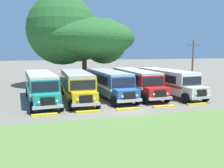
{
  "coord_description": "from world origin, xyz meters",
  "views": [
    {
      "loc": [
        -7.08,
        -20.11,
        5.07
      ],
      "look_at": [
        0.0,
        4.22,
        1.6
      ],
      "focal_mm": 39.7,
      "sensor_mm": 36.0,
      "label": 1
    }
  ],
  "objects_px": {
    "broad_shade_tree": "(80,36)",
    "parked_bus_slot_0": "(41,85)",
    "parked_bus_slot_1": "(77,84)",
    "utility_pole": "(193,65)",
    "parked_bus_slot_4": "(167,81)",
    "parked_bus_slot_2": "(109,82)",
    "parked_bus_slot_3": "(136,81)"
  },
  "relations": [
    {
      "from": "parked_bus_slot_1",
      "to": "utility_pole",
      "type": "xyz_separation_m",
      "value": [
        13.59,
        -0.29,
        1.77
      ]
    },
    {
      "from": "broad_shade_tree",
      "to": "utility_pole",
      "type": "height_order",
      "value": "broad_shade_tree"
    },
    {
      "from": "broad_shade_tree",
      "to": "parked_bus_slot_0",
      "type": "bearing_deg",
      "value": -115.83
    },
    {
      "from": "parked_bus_slot_0",
      "to": "parked_bus_slot_4",
      "type": "bearing_deg",
      "value": 84.92
    },
    {
      "from": "parked_bus_slot_2",
      "to": "parked_bus_slot_3",
      "type": "distance_m",
      "value": 3.29
    },
    {
      "from": "parked_bus_slot_0",
      "to": "parked_bus_slot_2",
      "type": "relative_size",
      "value": 1.0
    },
    {
      "from": "parked_bus_slot_3",
      "to": "parked_bus_slot_4",
      "type": "height_order",
      "value": "same"
    },
    {
      "from": "parked_bus_slot_4",
      "to": "broad_shade_tree",
      "type": "xyz_separation_m",
      "value": [
        -8.16,
        12.17,
        5.58
      ]
    },
    {
      "from": "parked_bus_slot_0",
      "to": "broad_shade_tree",
      "type": "relative_size",
      "value": 0.67
    },
    {
      "from": "parked_bus_slot_1",
      "to": "parked_bus_slot_2",
      "type": "xyz_separation_m",
      "value": [
        3.6,
        0.47,
        0.0
      ]
    },
    {
      "from": "parked_bus_slot_1",
      "to": "utility_pole",
      "type": "distance_m",
      "value": 13.71
    },
    {
      "from": "parked_bus_slot_0",
      "to": "broad_shade_tree",
      "type": "height_order",
      "value": "broad_shade_tree"
    },
    {
      "from": "parked_bus_slot_2",
      "to": "utility_pole",
      "type": "xyz_separation_m",
      "value": [
        9.99,
        -0.76,
        1.77
      ]
    },
    {
      "from": "parked_bus_slot_4",
      "to": "broad_shade_tree",
      "type": "relative_size",
      "value": 0.67
    },
    {
      "from": "utility_pole",
      "to": "parked_bus_slot_0",
      "type": "bearing_deg",
      "value": 179.26
    },
    {
      "from": "parked_bus_slot_2",
      "to": "parked_bus_slot_3",
      "type": "xyz_separation_m",
      "value": [
        3.29,
        0.16,
        0.0
      ]
    },
    {
      "from": "utility_pole",
      "to": "broad_shade_tree",
      "type": "bearing_deg",
      "value": 132.61
    },
    {
      "from": "parked_bus_slot_4",
      "to": "utility_pole",
      "type": "bearing_deg",
      "value": 82.33
    },
    {
      "from": "parked_bus_slot_3",
      "to": "parked_bus_slot_0",
      "type": "bearing_deg",
      "value": -87.63
    },
    {
      "from": "parked_bus_slot_1",
      "to": "parked_bus_slot_3",
      "type": "bearing_deg",
      "value": 95.92
    },
    {
      "from": "parked_bus_slot_4",
      "to": "broad_shade_tree",
      "type": "distance_m",
      "value": 15.68
    },
    {
      "from": "parked_bus_slot_3",
      "to": "broad_shade_tree",
      "type": "distance_m",
      "value": 13.51
    },
    {
      "from": "parked_bus_slot_4",
      "to": "parked_bus_slot_3",
      "type": "bearing_deg",
      "value": -107.4
    },
    {
      "from": "parked_bus_slot_3",
      "to": "parked_bus_slot_4",
      "type": "distance_m",
      "value": 3.63
    },
    {
      "from": "parked_bus_slot_0",
      "to": "parked_bus_slot_1",
      "type": "bearing_deg",
      "value": 86.25
    },
    {
      "from": "parked_bus_slot_1",
      "to": "parked_bus_slot_4",
      "type": "xyz_separation_m",
      "value": [
        10.43,
        -0.14,
        0.0
      ]
    },
    {
      "from": "parked_bus_slot_4",
      "to": "parked_bus_slot_1",
      "type": "bearing_deg",
      "value": -95.87
    },
    {
      "from": "parked_bus_slot_1",
      "to": "utility_pole",
      "type": "height_order",
      "value": "utility_pole"
    },
    {
      "from": "parked_bus_slot_1",
      "to": "utility_pole",
      "type": "relative_size",
      "value": 1.74
    },
    {
      "from": "parked_bus_slot_0",
      "to": "parked_bus_slot_1",
      "type": "xyz_separation_m",
      "value": [
        3.59,
        0.06,
        0.0
      ]
    },
    {
      "from": "parked_bus_slot_1",
      "to": "parked_bus_slot_0",
      "type": "bearing_deg",
      "value": -88.3
    },
    {
      "from": "parked_bus_slot_0",
      "to": "utility_pole",
      "type": "xyz_separation_m",
      "value": [
        17.18,
        -0.22,
        1.77
      ]
    }
  ]
}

